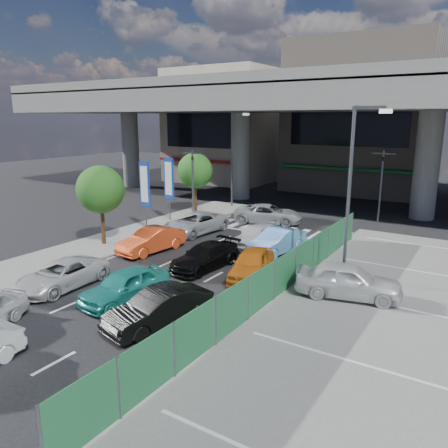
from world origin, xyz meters
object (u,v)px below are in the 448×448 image
Objects in this scene: traffic_light_left at (192,168)px; tree_near at (101,190)px; taxi_orange_right at (252,264)px; signboard_far at (169,180)px; traffic_cone at (343,277)px; street_lamp_left at (234,151)px; sedan_white_front_mid at (257,235)px; tree_far at (195,171)px; signboard_near at (145,186)px; taxi_orange_left at (151,240)px; sedan_black_mid at (205,256)px; street_lamp_right at (354,180)px; traffic_light_right at (382,169)px; wagon_silver_front_left at (195,223)px; taxi_teal_mid at (125,285)px; parked_sedan_white at (348,280)px; kei_truck_front_right at (277,241)px; crossing_wagon_silver at (268,214)px; sedan_white_mid_left at (62,275)px; hatch_black_mid_right at (159,309)px.

tree_near is (-0.80, -8.00, -0.55)m from traffic_light_left.
tree_near is 10.53m from taxi_orange_right.
traffic_cone is (14.80, -5.69, -2.67)m from signboard_far.
street_lamp_left is 2.01× the size of sedan_white_front_mid.
tree_far is 10.80m from sedan_white_front_mid.
signboard_near is at bearing 92.87° from tree_near.
street_lamp_left is at bearing 107.88° from taxi_orange_left.
signboard_far is at bearing 143.88° from sedan_black_mid.
traffic_light_right is at bearing 97.34° from street_lamp_right.
signboard_near reaches higher than wagon_silver_front_left.
taxi_teal_mid is 1.00× the size of taxi_orange_right.
signboard_near reaches higher than sedan_white_front_mid.
parked_sedan_white is 1.53m from traffic_cone.
kei_truck_front_right is at bearing -2.92° from wagon_silver_front_left.
street_lamp_left is 11.97× the size of traffic_cone.
crossing_wagon_silver reaches higher than sedan_black_mid.
traffic_light_left is 14.40m from sedan_white_mid_left.
taxi_teal_mid and taxi_orange_right have the same top height.
traffic_light_right is at bearing 82.86° from kei_truck_front_right.
taxi_teal_mid and taxi_orange_left have the same top height.
street_lamp_left is 1.67× the size of tree_far.
taxi_orange_left is 11.49m from parked_sedan_white.
signboard_near is at bearing -94.99° from street_lamp_left.
crossing_wagon_silver is (5.10, -3.59, -4.09)m from street_lamp_left.
signboard_near reaches higher than sedan_white_mid_left.
wagon_silver_front_left is at bearing 21.00° from signboard_near.
street_lamp_right is 2.01× the size of sedan_white_front_mid.
parked_sedan_white is at bearing -72.84° from street_lamp_right.
tree_near is at bearing -85.64° from tree_far.
signboard_near is 0.95× the size of wagon_silver_front_left.
crossing_wagon_silver is 7.33× the size of traffic_cone.
signboard_far reaches higher than sedan_white_front_mid.
traffic_light_left is at bearing 122.08° from taxi_teal_mid.
tree_far is at bearing 42.34° from parked_sedan_white.
hatch_black_mid_right is at bearing -80.21° from kei_truck_front_right.
hatch_black_mid_right is at bearing -53.34° from wagon_silver_front_left.
sedan_white_mid_left is at bearing -106.47° from sedan_white_front_mid.
taxi_orange_right is 4.24m from traffic_cone.
hatch_black_mid_right reaches higher than sedan_black_mid.
taxi_orange_left is at bearing 129.44° from taxi_teal_mid.
hatch_black_mid_right reaches higher than sedan_white_mid_left.
sedan_black_mid is (3.96, 5.61, 0.01)m from sedan_white_mid_left.
sedan_white_front_mid is (0.39, 4.82, 0.05)m from sedan_black_mid.
parked_sedan_white is at bearing -44.83° from street_lamp_left.
crossing_wagon_silver reaches higher than sedan_white_mid_left.
signboard_far is at bearing 94.90° from tree_near.
signboard_far reaches higher than wagon_silver_front_left.
parked_sedan_white reaches higher than sedan_white_front_mid.
taxi_orange_left is at bearing 160.55° from taxi_orange_right.
tree_near reaches higher than sedan_white_mid_left.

